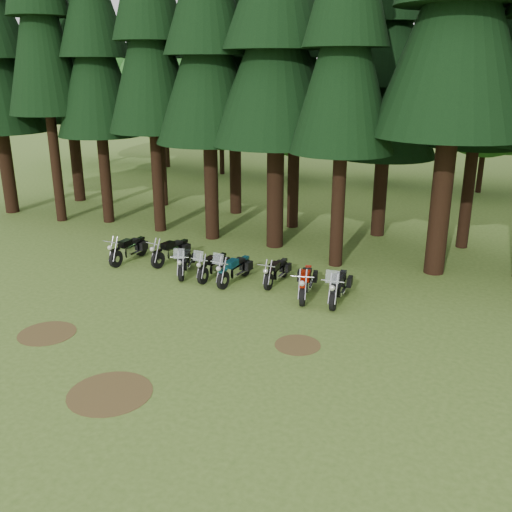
{
  "coord_description": "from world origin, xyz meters",
  "views": [
    {
      "loc": [
        9.69,
        -14.15,
        8.05
      ],
      "look_at": [
        1.1,
        5.0,
        1.0
      ],
      "focal_mm": 40.0,
      "sensor_mm": 36.0,
      "label": 1
    }
  ],
  "objects_px": {
    "motorcycle_0": "(129,250)",
    "motorcycle_6": "(305,283)",
    "motorcycle_1": "(171,252)",
    "motorcycle_5": "(276,272)",
    "motorcycle_7": "(338,287)",
    "motorcycle_3": "(213,266)",
    "motorcycle_4": "(234,270)",
    "motorcycle_2": "(185,263)"
  },
  "relations": [
    {
      "from": "motorcycle_0",
      "to": "motorcycle_2",
      "type": "xyz_separation_m",
      "value": [
        3.03,
        -0.41,
        -0.03
      ]
    },
    {
      "from": "motorcycle_0",
      "to": "motorcycle_3",
      "type": "distance_m",
      "value": 4.25
    },
    {
      "from": "motorcycle_2",
      "to": "motorcycle_6",
      "type": "bearing_deg",
      "value": -23.08
    },
    {
      "from": "motorcycle_4",
      "to": "motorcycle_3",
      "type": "bearing_deg",
      "value": 178.57
    },
    {
      "from": "motorcycle_1",
      "to": "motorcycle_2",
      "type": "relative_size",
      "value": 1.07
    },
    {
      "from": "motorcycle_1",
      "to": "motorcycle_6",
      "type": "bearing_deg",
      "value": -0.37
    },
    {
      "from": "motorcycle_3",
      "to": "motorcycle_5",
      "type": "distance_m",
      "value": 2.58
    },
    {
      "from": "motorcycle_1",
      "to": "motorcycle_4",
      "type": "bearing_deg",
      "value": -5.67
    },
    {
      "from": "motorcycle_2",
      "to": "motorcycle_4",
      "type": "xyz_separation_m",
      "value": [
        2.22,
        0.01,
        0.03
      ]
    },
    {
      "from": "motorcycle_0",
      "to": "motorcycle_4",
      "type": "bearing_deg",
      "value": -2.16
    },
    {
      "from": "motorcycle_3",
      "to": "motorcycle_4",
      "type": "relative_size",
      "value": 0.95
    },
    {
      "from": "motorcycle_0",
      "to": "motorcycle_7",
      "type": "distance_m",
      "value": 9.48
    },
    {
      "from": "motorcycle_1",
      "to": "motorcycle_4",
      "type": "height_order",
      "value": "motorcycle_4"
    },
    {
      "from": "motorcycle_0",
      "to": "motorcycle_1",
      "type": "bearing_deg",
      "value": 20.05
    },
    {
      "from": "motorcycle_0",
      "to": "motorcycle_6",
      "type": "height_order",
      "value": "motorcycle_6"
    },
    {
      "from": "motorcycle_2",
      "to": "motorcycle_6",
      "type": "xyz_separation_m",
      "value": [
        5.22,
        -0.2,
        0.04
      ]
    },
    {
      "from": "motorcycle_5",
      "to": "motorcycle_6",
      "type": "distance_m",
      "value": 1.66
    },
    {
      "from": "motorcycle_3",
      "to": "motorcycle_4",
      "type": "bearing_deg",
      "value": -5.03
    },
    {
      "from": "motorcycle_1",
      "to": "motorcycle_5",
      "type": "distance_m",
      "value": 5.02
    },
    {
      "from": "motorcycle_7",
      "to": "motorcycle_0",
      "type": "bearing_deg",
      "value": 171.35
    },
    {
      "from": "motorcycle_3",
      "to": "motorcycle_5",
      "type": "height_order",
      "value": "motorcycle_3"
    },
    {
      "from": "motorcycle_7",
      "to": "motorcycle_4",
      "type": "bearing_deg",
      "value": 172.47
    },
    {
      "from": "motorcycle_2",
      "to": "motorcycle_3",
      "type": "distance_m",
      "value": 1.23
    },
    {
      "from": "motorcycle_1",
      "to": "motorcycle_7",
      "type": "bearing_deg",
      "value": 1.54
    },
    {
      "from": "motorcycle_0",
      "to": "motorcycle_7",
      "type": "xyz_separation_m",
      "value": [
        9.47,
        -0.58,
        0.02
      ]
    },
    {
      "from": "motorcycle_0",
      "to": "motorcycle_6",
      "type": "distance_m",
      "value": 8.27
    },
    {
      "from": "motorcycle_0",
      "to": "motorcycle_1",
      "type": "xyz_separation_m",
      "value": [
        1.78,
        0.57,
        -0.02
      ]
    },
    {
      "from": "motorcycle_2",
      "to": "motorcycle_4",
      "type": "height_order",
      "value": "motorcycle_4"
    },
    {
      "from": "motorcycle_2",
      "to": "motorcycle_5",
      "type": "xyz_separation_m",
      "value": [
        3.76,
        0.58,
        -0.02
      ]
    },
    {
      "from": "motorcycle_0",
      "to": "motorcycle_4",
      "type": "distance_m",
      "value": 5.26
    },
    {
      "from": "motorcycle_2",
      "to": "motorcycle_7",
      "type": "relative_size",
      "value": 0.88
    },
    {
      "from": "motorcycle_1",
      "to": "motorcycle_6",
      "type": "height_order",
      "value": "motorcycle_6"
    },
    {
      "from": "motorcycle_1",
      "to": "motorcycle_6",
      "type": "xyz_separation_m",
      "value": [
        6.47,
        -1.19,
        0.02
      ]
    },
    {
      "from": "motorcycle_5",
      "to": "motorcycle_7",
      "type": "relative_size",
      "value": 0.87
    },
    {
      "from": "motorcycle_2",
      "to": "motorcycle_3",
      "type": "height_order",
      "value": "motorcycle_3"
    },
    {
      "from": "motorcycle_0",
      "to": "motorcycle_5",
      "type": "height_order",
      "value": "motorcycle_0"
    },
    {
      "from": "motorcycle_0",
      "to": "motorcycle_1",
      "type": "height_order",
      "value": "motorcycle_0"
    },
    {
      "from": "motorcycle_1",
      "to": "motorcycle_5",
      "type": "xyz_separation_m",
      "value": [
        5.0,
        -0.4,
        -0.04
      ]
    },
    {
      "from": "motorcycle_2",
      "to": "motorcycle_5",
      "type": "height_order",
      "value": "motorcycle_2"
    },
    {
      "from": "motorcycle_1",
      "to": "motorcycle_4",
      "type": "relative_size",
      "value": 0.98
    },
    {
      "from": "motorcycle_4",
      "to": "motorcycle_1",
      "type": "bearing_deg",
      "value": 169.38
    },
    {
      "from": "motorcycle_4",
      "to": "motorcycle_5",
      "type": "xyz_separation_m",
      "value": [
        1.54,
        0.57,
        -0.05
      ]
    }
  ]
}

